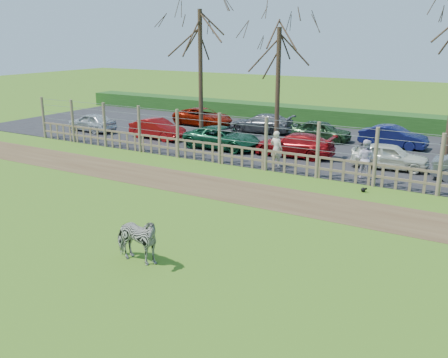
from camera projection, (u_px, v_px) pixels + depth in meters
The scene contains 20 objects.
ground at pixel (160, 224), 16.68m from camera, with size 120.00×120.00×0.00m, color #5F9434.
dirt_strip at pixel (228, 189), 20.40m from camera, with size 34.00×2.80×0.01m, color brown.
asphalt at pixel (315, 145), 28.66m from camera, with size 44.00×13.00×0.04m, color #232326.
hedge at pixel (352, 118), 34.30m from camera, with size 46.00×2.00×1.10m, color #1E4716.
fence at pixel (266, 154), 23.07m from camera, with size 30.16×0.16×2.50m.
tree_left at pixel (200, 43), 28.62m from camera, with size 4.80×4.80×7.88m.
tree_mid at pixel (279, 58), 27.46m from camera, with size 4.80×4.80×6.83m.
zebra at pixel (136, 240), 13.68m from camera, with size 0.74×1.63×1.38m, color gray.
visitor_a at pixel (276, 149), 23.58m from camera, with size 0.63×0.41×1.72m, color beige.
visitor_b at pixel (365, 159), 21.66m from camera, with size 0.84×0.65×1.72m, color silver.
crow at pixel (363, 190), 20.06m from camera, with size 0.25×0.19×0.21m.
car_0 at pixel (92, 122), 32.34m from camera, with size 1.42×3.52×1.20m, color silver.
car_1 at pixel (157, 129), 30.06m from camera, with size 1.27×3.64×1.20m, color maroon.
car_2 at pixel (222, 138), 27.44m from camera, with size 1.99×4.32×1.20m, color #12482C.
car_3 at pixel (295, 145), 25.70m from camera, with size 1.68×4.13×1.20m, color maroon.
car_4 at pixel (390, 156), 23.29m from camera, with size 1.42×3.52×1.20m, color white.
car_8 at pixel (203, 117), 34.38m from camera, with size 1.99×4.32×1.20m, color maroon.
car_9 at pixel (262, 123), 31.95m from camera, with size 1.68×4.13×1.20m, color #525559.
car_10 at pixel (321, 131), 29.44m from camera, with size 1.42×3.52×1.20m, color #244323.
car_11 at pixel (393, 137), 27.70m from camera, with size 1.27×3.64×1.20m, color #12184C.
Camera 1 is at (9.77, -12.34, 6.10)m, focal length 40.00 mm.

